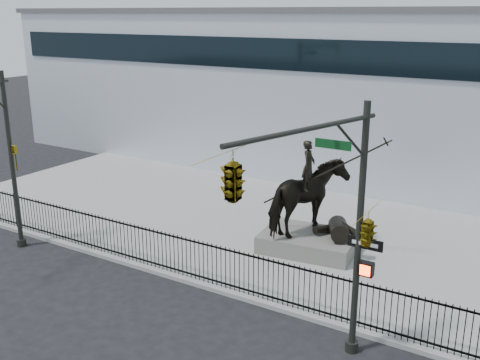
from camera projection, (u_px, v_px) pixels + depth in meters
The scene contains 7 objects.
ground at pixel (153, 291), 18.99m from camera, with size 120.00×120.00×0.00m, color black.
plaza at pixel (256, 225), 24.68m from camera, with size 30.00×12.00×0.15m, color #979794.
building at pixel (364, 90), 34.02m from camera, with size 44.00×14.00×9.00m, color silver.
picket_fence at pixel (175, 254), 19.75m from camera, with size 22.10×0.10×1.50m.
statue_plinth at pixel (308, 242), 21.83m from camera, with size 3.57×2.45×0.67m, color #625F5A.
equestrian_statue at pixel (312, 200), 21.31m from camera, with size 4.55×3.10×3.88m.
traffic_signal_right at pixel (306, 206), 12.72m from camera, with size 2.17×6.86×7.00m.
Camera 1 is at (11.48, -13.02, 9.07)m, focal length 42.00 mm.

